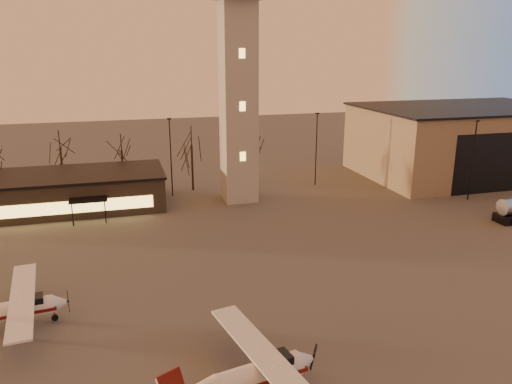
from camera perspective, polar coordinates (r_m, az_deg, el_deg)
The scene contains 8 objects.
ground at distance 37.45m, azimuth 9.46°, elevation -13.79°, with size 220.00×220.00×0.00m, color #494643.
control_tower at distance 60.96m, azimuth -2.07°, elevation 14.01°, with size 6.80×6.80×32.60m.
hangar at distance 81.92m, azimuth 22.69°, elevation 5.44°, with size 30.60×20.60×10.30m.
terminal at distance 63.78m, azimuth -21.95°, elevation 0.02°, with size 25.40×12.20×4.30m.
light_poles at distance 63.38m, azimuth -1.74°, elevation 4.13°, with size 58.50×12.25×10.14m.
tree_row at distance 69.50m, azimuth -14.90°, elevation 5.11°, with size 37.20×9.20×8.80m.
cessna_front at distance 29.15m, azimuth 0.54°, elevation -20.47°, with size 9.70×12.20×3.36m.
cessna_rear at distance 38.73m, azimuth -25.56°, elevation -12.36°, with size 9.22×11.63×3.19m.
Camera 1 is at (-14.41, -29.20, 18.50)m, focal length 35.00 mm.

